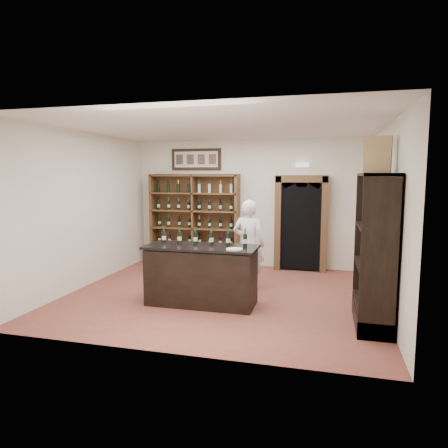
% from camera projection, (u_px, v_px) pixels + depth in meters
% --- Properties ---
extents(floor, '(5.50, 5.50, 0.00)m').
position_uv_depth(floor, '(222.00, 295.00, 7.29)').
color(floor, brown).
rests_on(floor, ground).
extents(ceiling, '(5.50, 5.50, 0.00)m').
position_uv_depth(ceiling, '(222.00, 127.00, 6.93)').
color(ceiling, white).
rests_on(ceiling, wall_back).
extents(wall_back, '(5.50, 0.04, 3.00)m').
position_uv_depth(wall_back, '(249.00, 203.00, 9.51)').
color(wall_back, silver).
rests_on(wall_back, ground).
extents(wall_left, '(0.04, 5.00, 3.00)m').
position_uv_depth(wall_left, '(86.00, 210.00, 7.79)').
color(wall_left, silver).
rests_on(wall_left, ground).
extents(wall_right, '(0.04, 5.00, 3.00)m').
position_uv_depth(wall_right, '(387.00, 217.00, 6.43)').
color(wall_right, silver).
rests_on(wall_right, ground).
extents(wine_shelf, '(2.20, 0.38, 2.20)m').
position_uv_depth(wine_shelf, '(195.00, 219.00, 9.72)').
color(wine_shelf, '#57361D').
rests_on(wine_shelf, ground).
extents(framed_picture, '(1.25, 0.04, 0.52)m').
position_uv_depth(framed_picture, '(196.00, 159.00, 9.68)').
color(framed_picture, black).
rests_on(framed_picture, wall_back).
extents(arched_doorway, '(1.17, 0.35, 2.17)m').
position_uv_depth(arched_doorway, '(301.00, 221.00, 9.08)').
color(arched_doorway, black).
rests_on(arched_doorway, ground).
extents(emergency_light, '(0.30, 0.10, 0.10)m').
position_uv_depth(emergency_light, '(303.00, 165.00, 9.01)').
color(emergency_light, white).
rests_on(emergency_light, wall_back).
extents(tasting_counter, '(1.88, 0.78, 1.00)m').
position_uv_depth(tasting_counter, '(201.00, 276.00, 6.71)').
color(tasting_counter, black).
rests_on(tasting_counter, ground).
extents(counter_bottle_0, '(0.07, 0.07, 0.30)m').
position_uv_depth(counter_bottle_0, '(164.00, 237.00, 6.93)').
color(counter_bottle_0, black).
rests_on(counter_bottle_0, tasting_counter).
extents(counter_bottle_1, '(0.07, 0.07, 0.30)m').
position_uv_depth(counter_bottle_1, '(179.00, 237.00, 6.86)').
color(counter_bottle_1, black).
rests_on(counter_bottle_1, tasting_counter).
extents(counter_bottle_2, '(0.07, 0.07, 0.30)m').
position_uv_depth(counter_bottle_2, '(195.00, 238.00, 6.79)').
color(counter_bottle_2, black).
rests_on(counter_bottle_2, tasting_counter).
extents(counter_bottle_3, '(0.07, 0.07, 0.30)m').
position_uv_depth(counter_bottle_3, '(212.00, 239.00, 6.72)').
color(counter_bottle_3, black).
rests_on(counter_bottle_3, tasting_counter).
extents(counter_bottle_4, '(0.07, 0.07, 0.30)m').
position_uv_depth(counter_bottle_4, '(228.00, 239.00, 6.65)').
color(counter_bottle_4, black).
rests_on(counter_bottle_4, tasting_counter).
extents(counter_bottle_5, '(0.07, 0.07, 0.30)m').
position_uv_depth(counter_bottle_5, '(245.00, 240.00, 6.57)').
color(counter_bottle_5, black).
rests_on(counter_bottle_5, tasting_counter).
extents(side_cabinet, '(0.48, 1.20, 2.20)m').
position_uv_depth(side_cabinet, '(376.00, 275.00, 5.71)').
color(side_cabinet, black).
rests_on(side_cabinet, ground).
extents(shopkeeper, '(0.66, 0.47, 1.71)m').
position_uv_depth(shopkeeper, '(249.00, 244.00, 7.63)').
color(shopkeeper, white).
rests_on(shopkeeper, ground).
extents(plate, '(0.26, 0.26, 0.02)m').
position_uv_depth(plate, '(235.00, 249.00, 6.29)').
color(plate, beige).
rests_on(plate, tasting_counter).
extents(wine_crate, '(0.39, 0.23, 0.52)m').
position_uv_depth(wine_crate, '(378.00, 155.00, 5.68)').
color(wine_crate, tan).
rests_on(wine_crate, side_cabinet).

